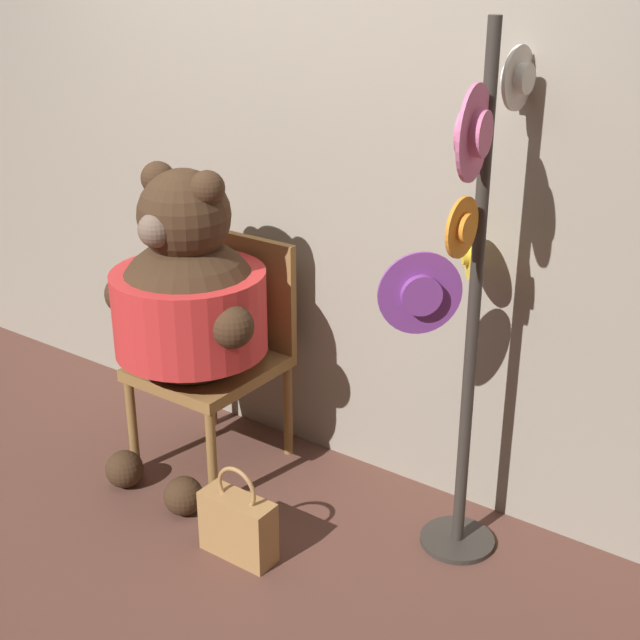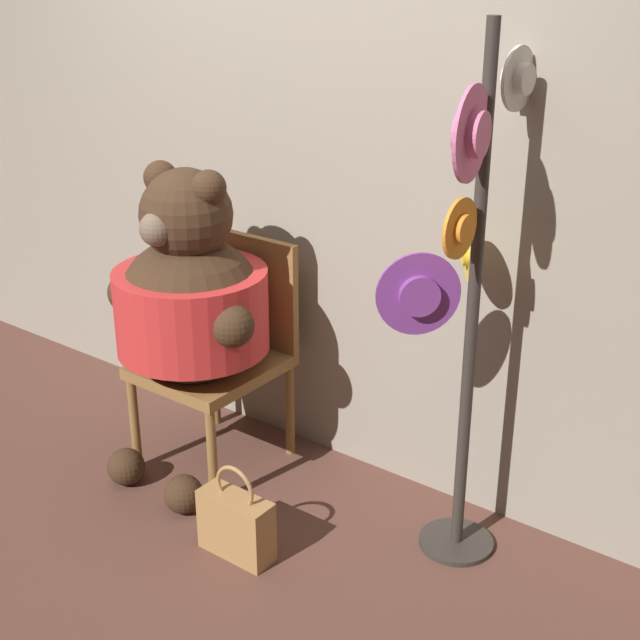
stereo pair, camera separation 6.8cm
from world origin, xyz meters
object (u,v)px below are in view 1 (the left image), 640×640
object	(u,v)px
hat_display_rack	(465,276)
handbag_on_ground	(238,525)
chair	(222,346)
teddy_bear	(188,302)

from	to	relation	value
hat_display_rack	handbag_on_ground	distance (m)	1.23
handbag_on_ground	chair	bearing A→B (deg)	134.45
hat_display_rack	teddy_bear	bearing A→B (deg)	-171.57
chair	handbag_on_ground	xyz separation A→B (m)	(0.51, -0.52, -0.39)
hat_display_rack	handbag_on_ground	size ratio (longest dim) A/B	5.07
handbag_on_ground	teddy_bear	bearing A→B (deg)	146.72
chair	handbag_on_ground	distance (m)	0.83
chair	hat_display_rack	xyz separation A→B (m)	(1.11, -0.01, 0.56)
chair	hat_display_rack	world-z (taller)	hat_display_rack
teddy_bear	handbag_on_ground	distance (m)	0.90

